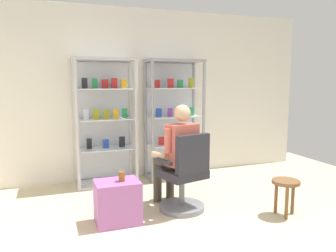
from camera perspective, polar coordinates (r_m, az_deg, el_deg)
The scene contains 8 objects.
back_wall at distance 5.42m, azimuth -5.50°, elevation 5.44°, with size 6.00×0.10×2.70m, color silver.
display_cabinet_left at distance 5.11m, azimuth -10.78°, elevation 0.90°, with size 0.90×0.45×1.90m.
display_cabinet_right at distance 5.39m, azimuth 0.87°, elevation 1.36°, with size 0.90×0.45×1.90m.
office_chair at distance 4.03m, azimuth 2.86°, elevation -9.15°, with size 0.62×0.59×0.96m.
seated_shopkeeper at distance 4.08m, azimuth 1.52°, elevation -4.32°, with size 0.55×0.62×1.29m.
storage_crate at distance 3.80m, azimuth -8.68°, elevation -12.78°, with size 0.48×0.38×0.48m, color #9E599E.
tea_glass at distance 3.70m, azimuth -7.96°, elevation -8.59°, with size 0.07×0.07×0.11m, color brown.
wooden_stool at distance 4.15m, azimuth 19.58°, elevation -9.90°, with size 0.32×0.32×0.42m.
Camera 1 is at (-1.33, -2.25, 1.57)m, focal length 35.45 mm.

